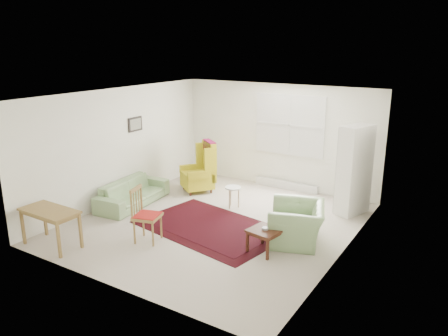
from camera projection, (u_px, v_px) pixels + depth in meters
The scene contains 10 objects.
room at pixel (222, 159), 8.40m from camera, with size 5.04×5.54×2.51m.
rug at pixel (211, 227), 8.36m from camera, with size 2.75×1.77×0.03m, color black, non-canonical shape.
sofa at pixel (133, 188), 9.48m from camera, with size 1.83×0.72×0.74m, color #87AA71.
armchair at pixel (297, 220), 7.67m from camera, with size 1.06×0.93×0.83m, color #87AA71.
wingback_chair at pixel (197, 167), 10.26m from camera, with size 0.70×0.74×1.21m, color gold, non-canonical shape.
coffee_table at pixel (265, 240), 7.35m from camera, with size 0.50×0.50×0.41m, color #482316, non-canonical shape.
stool at pixel (233, 197), 9.34m from camera, with size 0.35×0.35×0.46m, color white, non-canonical shape.
cabinet at pixel (355, 170), 8.85m from camera, with size 0.39×0.74×1.84m, color white, non-canonical shape.
desk at pixel (51, 228), 7.52m from camera, with size 1.06×0.53×0.67m, color olive, non-canonical shape.
desk_chair at pixel (147, 215), 7.67m from camera, with size 0.43×0.43×0.99m, color olive, non-canonical shape.
Camera 1 is at (4.34, -6.66, 3.41)m, focal length 35.00 mm.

